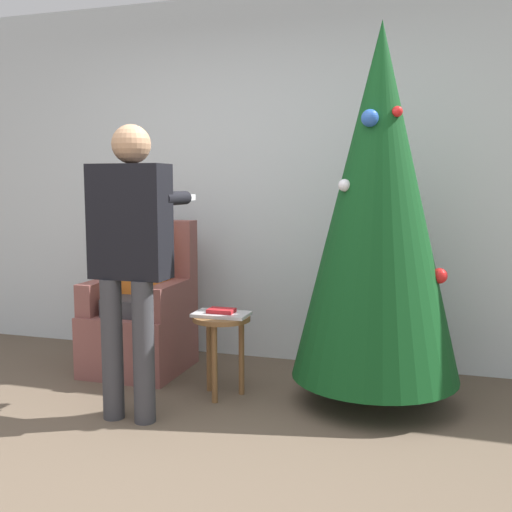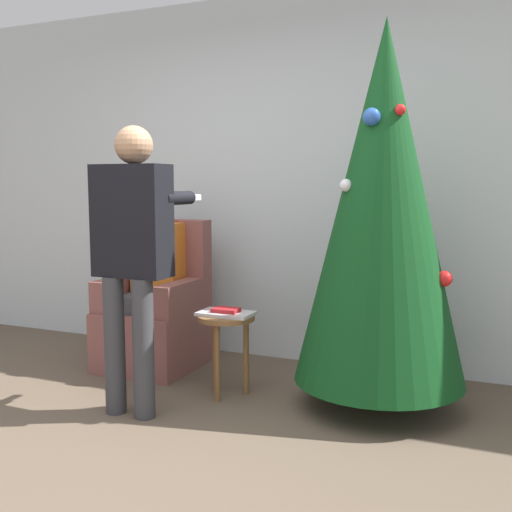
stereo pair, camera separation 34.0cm
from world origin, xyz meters
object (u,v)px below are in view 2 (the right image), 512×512
object	(u,v)px
christmas_tree	(382,204)
side_stool	(226,330)
person_seated	(153,274)
person_standing	(132,243)
armchair	(156,316)

from	to	relation	value
christmas_tree	side_stool	world-z (taller)	christmas_tree
person_seated	person_standing	size ratio (longest dim) A/B	0.75
armchair	person_seated	xyz separation A→B (m)	(-0.00, -0.03, 0.32)
christmas_tree	person_seated	size ratio (longest dim) A/B	1.81
person_standing	side_stool	distance (m)	0.82
person_standing	person_seated	bearing A→B (deg)	115.71
armchair	person_seated	distance (m)	0.32
person_seated	person_standing	world-z (taller)	person_standing
side_stool	person_standing	bearing A→B (deg)	-128.11
person_standing	side_stool	size ratio (longest dim) A/B	3.22
christmas_tree	armchair	world-z (taller)	christmas_tree
side_stool	person_seated	bearing A→B (deg)	155.98
armchair	person_seated	bearing A→B (deg)	-90.00
christmas_tree	person_standing	size ratio (longest dim) A/B	1.36
person_seated	person_standing	xyz separation A→B (m)	(0.38, -0.80, 0.31)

